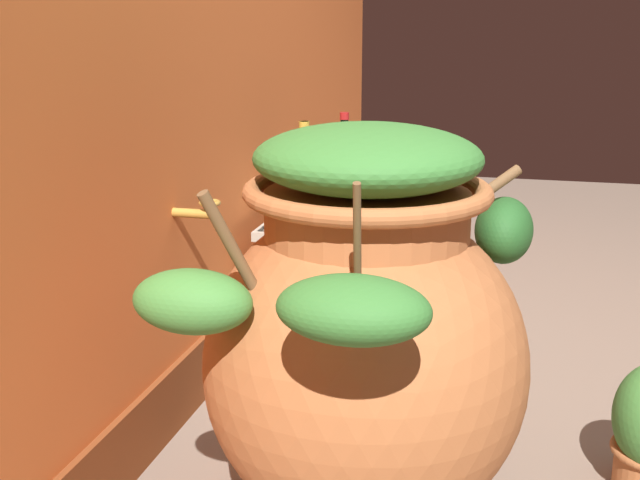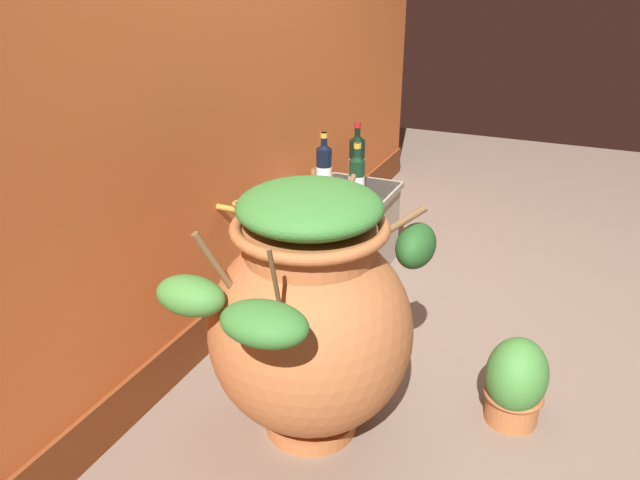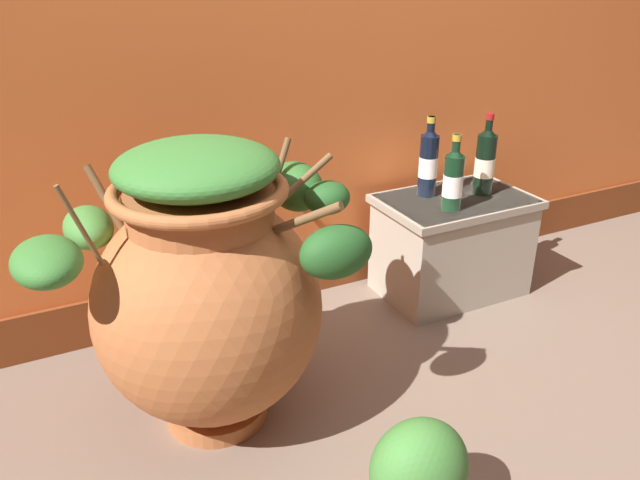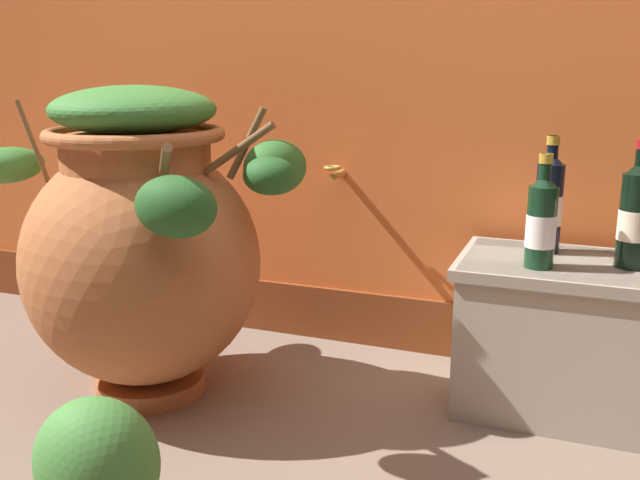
# 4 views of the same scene
# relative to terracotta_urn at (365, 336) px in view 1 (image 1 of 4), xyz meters

# --- Properties ---
(ground_plane) EXTENTS (7.00, 7.00, 0.00)m
(ground_plane) POSITION_rel_terracotta_urn_xyz_m (0.62, -0.52, -0.45)
(ground_plane) COLOR #7A6656
(terracotta_urn) EXTENTS (0.93, 0.69, 0.87)m
(terracotta_urn) POSITION_rel_terracotta_urn_xyz_m (0.00, 0.00, 0.00)
(terracotta_urn) COLOR #B26638
(terracotta_urn) RESTS_ON ground_plane
(stone_ledge) EXTENTS (0.61, 0.40, 0.42)m
(stone_ledge) POSITION_rel_terracotta_urn_xyz_m (1.12, 0.32, -0.22)
(stone_ledge) COLOR #B2A893
(stone_ledge) RESTS_ON ground_plane
(wine_bottle_left) EXTENTS (0.08, 0.08, 0.29)m
(wine_bottle_left) POSITION_rel_terracotta_urn_xyz_m (1.03, 0.24, 0.10)
(wine_bottle_left) COLOR black
(wine_bottle_left) RESTS_ON stone_ledge
(wine_bottle_middle) EXTENTS (0.08, 0.08, 0.33)m
(wine_bottle_middle) POSITION_rel_terracotta_urn_xyz_m (1.25, 0.32, 0.11)
(wine_bottle_middle) COLOR black
(wine_bottle_middle) RESTS_ON stone_ledge
(wine_bottle_right) EXTENTS (0.08, 0.08, 0.32)m
(wine_bottle_right) POSITION_rel_terracotta_urn_xyz_m (1.04, 0.41, 0.12)
(wine_bottle_right) COLOR black
(wine_bottle_right) RESTS_ON stone_ledge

